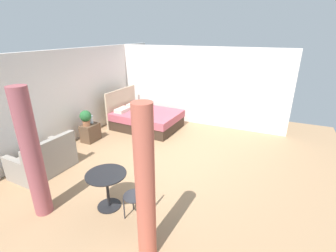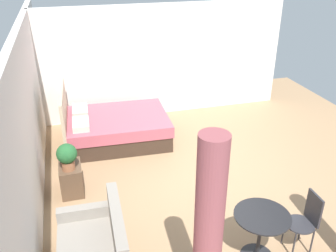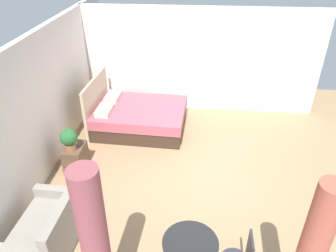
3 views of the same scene
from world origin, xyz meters
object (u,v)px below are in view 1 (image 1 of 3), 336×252
at_px(cafe_chair_near_window, 138,193).
at_px(couch, 44,161).
at_px(bed, 145,119).
at_px(vase, 91,119).
at_px(balcony_table, 107,184).
at_px(nightstand, 91,133).
at_px(potted_plant, 86,117).

bearing_deg(cafe_chair_near_window, couch, 81.93).
height_order(bed, vase, bed).
bearing_deg(balcony_table, nightstand, 46.88).
bearing_deg(potted_plant, vase, 4.71).
bearing_deg(cafe_chair_near_window, potted_plant, 55.17).
height_order(nightstand, cafe_chair_near_window, cafe_chair_near_window).
xyz_separation_m(nightstand, vase, (0.12, 0.03, 0.38)).
height_order(nightstand, potted_plant, potted_plant).
bearing_deg(vase, nightstand, -164.27).
xyz_separation_m(couch, vase, (1.94, 0.26, 0.35)).
bearing_deg(nightstand, cafe_chair_near_window, -126.22).
height_order(bed, potted_plant, bed).
relative_size(vase, cafe_chair_near_window, 0.26).
xyz_separation_m(bed, cafe_chair_near_window, (-3.85, -2.06, 0.21)).
bearing_deg(couch, nightstand, 7.11).
distance_m(balcony_table, cafe_chair_near_window, 0.68).
distance_m(nightstand, cafe_chair_near_window, 3.77).
xyz_separation_m(nightstand, cafe_chair_near_window, (-2.22, -3.03, 0.27)).
height_order(vase, balcony_table, vase).
height_order(couch, balcony_table, couch).
height_order(bed, balcony_table, bed).
bearing_deg(potted_plant, cafe_chair_near_window, -124.83).
height_order(couch, cafe_chair_near_window, cafe_chair_near_window).
relative_size(couch, balcony_table, 1.81).
bearing_deg(bed, nightstand, 149.14).
xyz_separation_m(bed, potted_plant, (-1.73, 0.99, 0.46)).
bearing_deg(bed, cafe_chair_near_window, -151.89).
distance_m(couch, balcony_table, 2.17).
relative_size(nightstand, balcony_table, 0.73).
bearing_deg(couch, cafe_chair_near_window, -98.07).
bearing_deg(nightstand, potted_plant, 171.09).
bearing_deg(couch, vase, 7.66).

